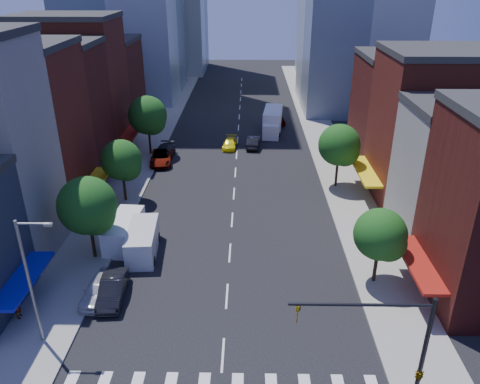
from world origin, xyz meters
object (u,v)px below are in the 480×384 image
at_px(cargo_van_far, 124,232).
at_px(pedestrian_far, 111,237).
at_px(parked_car_rear, 163,153).
at_px(box_truck, 272,122).
at_px(cargo_van_near, 142,242).
at_px(pedestrian_near, 17,306).
at_px(traffic_car_far, 278,119).
at_px(taxi, 230,143).
at_px(parked_car_front, 99,289).
at_px(parked_car_third, 161,158).
at_px(traffic_car_oncoming, 253,142).
at_px(parked_car_second, 113,289).

distance_m(cargo_van_far, pedestrian_far, 1.23).
distance_m(parked_car_rear, box_truck, 18.57).
height_order(cargo_van_near, pedestrian_near, cargo_van_near).
bearing_deg(pedestrian_far, traffic_car_far, 159.03).
relative_size(parked_car_rear, taxi, 1.27).
bearing_deg(cargo_van_far, cargo_van_near, -34.97).
bearing_deg(parked_car_front, parked_car_third, 93.69).
bearing_deg(parked_car_front, parked_car_rear, 93.69).
bearing_deg(traffic_car_oncoming, traffic_car_far, -104.40).
relative_size(cargo_van_near, pedestrian_near, 3.10).
bearing_deg(taxi, pedestrian_far, -106.07).
relative_size(box_truck, pedestrian_far, 4.67).
distance_m(parked_car_front, parked_car_rear, 28.79).
relative_size(parked_car_third, traffic_car_far, 1.19).
relative_size(taxi, pedestrian_far, 2.36).
bearing_deg(cargo_van_near, parked_car_second, -103.67).
bearing_deg(parked_car_rear, parked_car_third, -84.69).
bearing_deg(cargo_van_far, pedestrian_near, -111.88).
height_order(parked_car_second, box_truck, box_truck).
xyz_separation_m(cargo_van_far, box_truck, (14.69, 32.44, 0.41)).
relative_size(taxi, traffic_car_far, 0.93).
bearing_deg(taxi, cargo_van_far, -104.61).
xyz_separation_m(cargo_van_near, taxi, (6.49, 27.08, -0.57)).
xyz_separation_m(parked_car_third, parked_car_rear, (0.00, 1.60, 0.03)).
xyz_separation_m(cargo_van_far, traffic_car_oncoming, (11.77, 25.82, -0.44)).
bearing_deg(pedestrian_far, taxi, 163.13).
height_order(box_truck, pedestrian_near, box_truck).
relative_size(parked_car_third, traffic_car_oncoming, 1.20).
relative_size(parked_car_second, parked_car_third, 0.87).
height_order(traffic_car_oncoming, box_truck, box_truck).
height_order(parked_car_second, cargo_van_near, cargo_van_near).
distance_m(cargo_van_near, pedestrian_near, 11.01).
height_order(parked_car_second, taxi, parked_car_second).
distance_m(traffic_car_far, box_truck, 4.58).
height_order(cargo_van_far, pedestrian_near, cargo_van_far).
xyz_separation_m(parked_car_third, traffic_car_oncoming, (11.76, 6.32, -0.01)).
xyz_separation_m(parked_car_front, parked_car_third, (0.00, 27.19, -0.03)).
bearing_deg(traffic_car_far, pedestrian_far, 58.85).
bearing_deg(cargo_van_near, parked_car_third, 91.19).
relative_size(pedestrian_near, pedestrian_far, 1.02).
relative_size(parked_car_front, pedestrian_far, 2.53).
bearing_deg(traffic_car_far, parked_car_front, 63.42).
bearing_deg(pedestrian_far, traffic_car_oncoming, 157.43).
relative_size(parked_car_third, parked_car_rear, 1.00).
bearing_deg(cargo_van_near, pedestrian_far, 158.51).
relative_size(parked_car_third, box_truck, 0.64).
bearing_deg(cargo_van_near, taxi, 72.28).
height_order(traffic_car_oncoming, pedestrian_far, pedestrian_far).
xyz_separation_m(parked_car_second, pedestrian_far, (-2.00, 7.02, 0.28)).
bearing_deg(parked_car_front, traffic_car_oncoming, 74.36).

